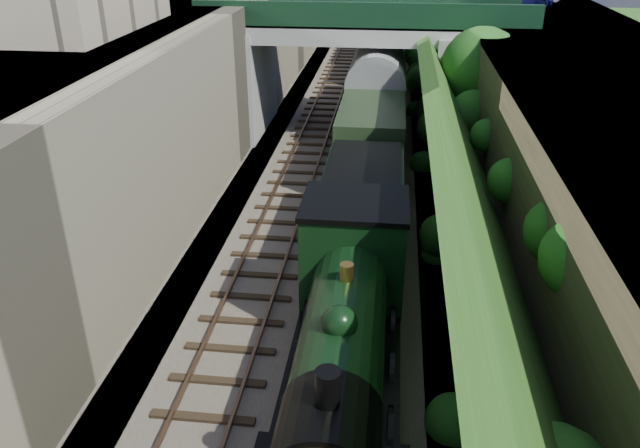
% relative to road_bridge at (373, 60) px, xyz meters
% --- Properties ---
extents(trackbed, '(10.00, 90.00, 0.20)m').
position_rel_road_bridge_xyz_m(trackbed, '(-0.94, -4.00, -3.98)').
color(trackbed, '#473F38').
rests_on(trackbed, ground).
extents(retaining_wall, '(1.00, 90.00, 7.00)m').
position_rel_road_bridge_xyz_m(retaining_wall, '(-6.44, -4.00, -0.58)').
color(retaining_wall, '#756B56').
rests_on(retaining_wall, ground).
extents(street_plateau_left, '(6.00, 90.00, 7.00)m').
position_rel_road_bridge_xyz_m(street_plateau_left, '(-9.94, -4.00, -0.58)').
color(street_plateau_left, '#262628').
rests_on(street_plateau_left, ground).
extents(street_plateau_right, '(8.00, 90.00, 6.25)m').
position_rel_road_bridge_xyz_m(street_plateau_right, '(8.56, -4.00, -0.95)').
color(street_plateau_right, '#262628').
rests_on(street_plateau_right, ground).
extents(embankment_slope, '(4.55, 90.00, 6.36)m').
position_rel_road_bridge_xyz_m(embankment_slope, '(4.01, -3.45, -1.38)').
color(embankment_slope, '#1E4714').
rests_on(embankment_slope, ground).
extents(track_left, '(2.50, 90.00, 0.20)m').
position_rel_road_bridge_xyz_m(track_left, '(-2.94, -4.00, -3.83)').
color(track_left, black).
rests_on(track_left, trackbed).
extents(track_right, '(2.50, 90.00, 0.20)m').
position_rel_road_bridge_xyz_m(track_right, '(0.26, -4.00, -3.83)').
color(track_right, black).
rests_on(track_right, trackbed).
extents(road_bridge, '(16.00, 6.40, 7.25)m').
position_rel_road_bridge_xyz_m(road_bridge, '(0.00, 0.00, 0.00)').
color(road_bridge, gray).
rests_on(road_bridge, ground).
extents(tree, '(3.60, 3.80, 6.60)m').
position_rel_road_bridge_xyz_m(tree, '(4.97, -4.56, 0.57)').
color(tree, black).
rests_on(tree, ground).
extents(locomotive, '(3.10, 10.22, 3.83)m').
position_rel_road_bridge_xyz_m(locomotive, '(0.26, -20.56, -2.18)').
color(locomotive, black).
rests_on(locomotive, trackbed).
extents(tender, '(2.70, 6.00, 3.05)m').
position_rel_road_bridge_xyz_m(tender, '(0.26, -13.20, -2.46)').
color(tender, black).
rests_on(tender, trackbed).
extents(coach_front, '(2.90, 18.00, 3.70)m').
position_rel_road_bridge_xyz_m(coach_front, '(0.26, -0.60, -2.03)').
color(coach_front, black).
rests_on(coach_front, trackbed).
extents(coach_middle, '(2.90, 18.00, 3.70)m').
position_rel_road_bridge_xyz_m(coach_middle, '(0.26, 18.20, -2.03)').
color(coach_middle, black).
rests_on(coach_middle, trackbed).
extents(coach_rear, '(2.90, 18.00, 3.70)m').
position_rel_road_bridge_xyz_m(coach_rear, '(0.26, 37.00, -2.03)').
color(coach_rear, black).
rests_on(coach_rear, trackbed).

